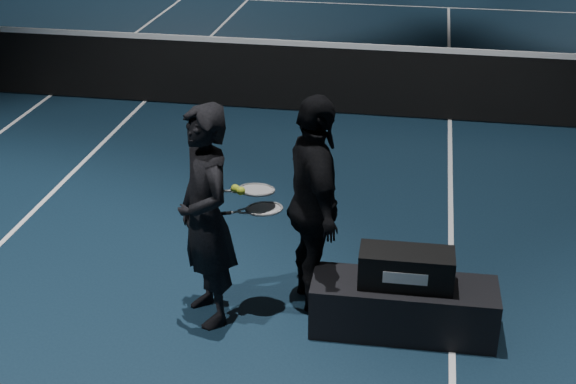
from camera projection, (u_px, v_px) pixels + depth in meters
name	position (u px, v px, depth m)	size (l,w,h in m)	color
floor	(450.00, 120.00, 10.31)	(36.00, 36.00, 0.00)	black
court_lines	(450.00, 120.00, 10.31)	(10.98, 23.78, 0.01)	white
net_mesh	(453.00, 87.00, 10.12)	(12.80, 0.02, 0.86)	black
net_tape	(456.00, 51.00, 9.91)	(12.80, 0.03, 0.07)	white
player_bench	(403.00, 307.00, 6.11)	(1.40, 0.47, 0.42)	black
racket_bag	(406.00, 268.00, 5.96)	(0.70, 0.30, 0.28)	black
bag_signature	(405.00, 279.00, 5.82)	(0.33, 0.00, 0.09)	white
player_a	(206.00, 217.00, 6.00)	(0.64, 0.42, 1.77)	black
player_b	(315.00, 205.00, 6.18)	(1.04, 0.43, 1.77)	black
racket_lower	(264.00, 209.00, 6.09)	(0.68, 0.22, 0.03)	black
racket_upper	(256.00, 190.00, 6.05)	(0.68, 0.22, 0.03)	black
tennis_balls	(238.00, 187.00, 5.97)	(0.12, 0.10, 0.12)	#D1DE2F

